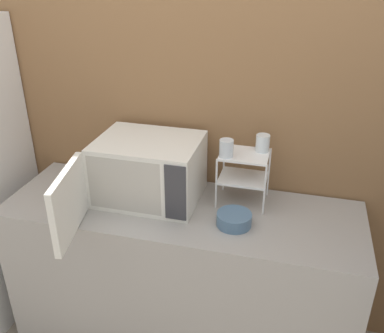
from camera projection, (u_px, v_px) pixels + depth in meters
The scene contains 7 objects.
wall_back at pixel (198, 119), 2.40m from camera, with size 8.00×0.06×2.60m.
counter at pixel (182, 276), 2.46m from camera, with size 1.89×0.63×0.93m.
microwave at pixel (146, 171), 2.27m from camera, with size 0.57×0.84×0.34m.
dish_rack at pixel (244, 168), 2.23m from camera, with size 0.26×0.21×0.28m.
glass_front_left at pixel (226, 148), 2.14m from camera, with size 0.07×0.07×0.09m.
glass_back_right at pixel (263, 143), 2.20m from camera, with size 0.07×0.07×0.09m.
bowl at pixel (234, 220), 2.10m from camera, with size 0.17×0.17×0.06m.
Camera 1 is at (0.55, -1.52, 2.13)m, focal length 40.00 mm.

